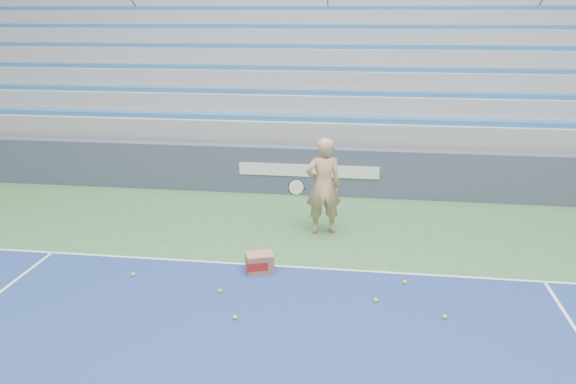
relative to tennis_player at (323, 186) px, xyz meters
name	(u,v)px	position (x,y,z in m)	size (l,w,h in m)	color
sponsor_barrier	(309,171)	(-0.50, 2.36, -0.38)	(30.00, 0.32, 1.10)	#3E465F
bleachers	(328,68)	(-0.50, 8.08, 1.43)	(31.00, 9.15, 7.30)	#94979C
tennis_player	(323,186)	(0.00, 0.00, 0.00)	(0.99, 0.93, 1.85)	tan
ball_box	(260,263)	(-0.87, -1.88, -0.77)	(0.51, 0.46, 0.32)	#956848
tennis_ball_0	(235,318)	(-0.93, -3.39, -0.89)	(0.07, 0.07, 0.07)	#A8D92C
tennis_ball_1	(445,317)	(1.92, -2.98, -0.89)	(0.07, 0.07, 0.07)	#A8D92C
tennis_ball_2	(133,275)	(-2.84, -2.32, -0.89)	(0.07, 0.07, 0.07)	#A8D92C
tennis_ball_3	(376,300)	(0.99, -2.64, -0.89)	(0.07, 0.07, 0.07)	#A8D92C
tennis_ball_4	(405,282)	(1.44, -1.99, -0.89)	(0.07, 0.07, 0.07)	#A8D92C
tennis_ball_5	(220,291)	(-1.33, -2.67, -0.89)	(0.07, 0.07, 0.07)	#A8D92C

